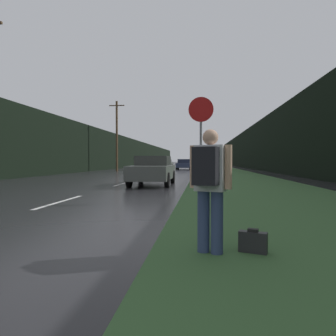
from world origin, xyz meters
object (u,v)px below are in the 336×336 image
suitcase (253,242)px  hitchhiker_with_backpack (209,183)px  stop_sign (201,136)px  car_passing_near (153,170)px  car_passing_far (184,164)px  car_oncoming (167,164)px

suitcase → hitchhiker_with_backpack: bearing=-150.4°
stop_sign → suitcase: bearing=-82.1°
car_passing_near → car_passing_far: bearing=-90.0°
stop_sign → car_passing_near: size_ratio=0.72×
car_passing_near → car_oncoming: bearing=-84.5°
suitcase → car_oncoming: 47.72m
car_oncoming → car_passing_near: bearing=-84.5°
hitchhiker_with_backpack → car_passing_near: 11.27m
hitchhiker_with_backpack → car_oncoming: (-6.06, 47.35, -0.22)m
car_passing_near → suitcase: bearing=106.0°
hitchhiker_with_backpack → car_passing_near: (-2.54, 10.97, -0.20)m
hitchhiker_with_backpack → car_oncoming: size_ratio=0.37×
stop_sign → car_passing_far: bearing=94.2°
stop_sign → suitcase: stop_sign is taller
stop_sign → car_oncoming: size_ratio=0.70×
stop_sign → car_passing_far: size_ratio=0.66×
stop_sign → car_oncoming: (-5.93, 42.24, -1.23)m
suitcase → car_passing_far: car_passing_far is taller
suitcase → car_oncoming: size_ratio=0.09×
stop_sign → suitcase: (0.70, -5.01, -1.81)m
stop_sign → hitchhiker_with_backpack: size_ratio=1.91×
suitcase → car_oncoming: car_oncoming is taller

